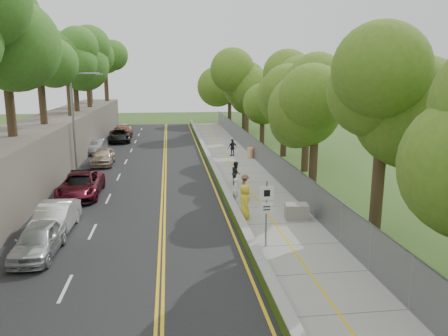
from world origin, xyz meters
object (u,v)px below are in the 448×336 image
at_px(person_far, 233,147).
at_px(streetlight, 76,115).
at_px(construction_barrel, 250,153).
at_px(car_0, 38,240).
at_px(car_2, 81,185).
at_px(car_1, 55,218).
at_px(signpost, 267,207).
at_px(concrete_block, 296,211).
at_px(painter_0, 245,202).

bearing_deg(person_far, streetlight, 0.77).
bearing_deg(person_far, construction_barrel, 117.48).
relative_size(construction_barrel, person_far, 0.59).
bearing_deg(construction_barrel, car_0, -122.20).
bearing_deg(car_2, streetlight, 100.94).
height_order(car_0, car_1, car_1).
bearing_deg(car_0, person_far, 64.15).
distance_m(signpost, concrete_block, 4.72).
distance_m(signpost, person_far, 22.76).
height_order(car_0, person_far, person_far).
bearing_deg(car_1, person_far, 60.71).
bearing_deg(person_far, signpost, 63.27).
height_order(construction_barrel, concrete_block, construction_barrel).
height_order(streetlight, concrete_block, streetlight).
distance_m(car_0, car_2, 9.55).
distance_m(streetlight, car_2, 8.28).
relative_size(construction_barrel, car_0, 0.23).
distance_m(streetlight, painter_0, 17.55).
distance_m(signpost, painter_0, 4.14).
bearing_deg(car_1, streetlight, 97.94).
bearing_deg(construction_barrel, streetlight, -163.45).
height_order(car_1, car_2, car_2).
bearing_deg(streetlight, construction_barrel, 16.55).
distance_m(streetlight, signpost, 20.72).
xyz_separation_m(streetlight, car_0, (1.46, -16.73, -3.89)).
height_order(car_1, painter_0, painter_0).
relative_size(streetlight, car_2, 1.47).
xyz_separation_m(construction_barrel, painter_0, (-3.55, -17.39, 0.48)).
bearing_deg(signpost, painter_0, 94.27).
xyz_separation_m(streetlight, construction_barrel, (14.76, 4.39, -4.11)).
distance_m(concrete_block, car_0, 13.03).
xyz_separation_m(streetlight, signpost, (11.51, -17.02, -2.68)).
xyz_separation_m(concrete_block, person_far, (-0.77, 18.97, 0.41)).
height_order(concrete_block, car_0, car_0).
bearing_deg(streetlight, signpost, -55.92).
bearing_deg(concrete_block, signpost, -124.30).
height_order(car_2, person_far, person_far).
relative_size(construction_barrel, painter_0, 0.50).
bearing_deg(construction_barrel, car_2, -138.98).
bearing_deg(car_1, painter_0, 6.77).
distance_m(painter_0, person_far, 18.77).
relative_size(concrete_block, car_0, 0.30).
relative_size(car_0, person_far, 2.54).
distance_m(concrete_block, painter_0, 2.89).
distance_m(construction_barrel, person_far, 1.99).
xyz_separation_m(signpost, painter_0, (-0.30, 4.02, -0.95)).
bearing_deg(car_1, car_2, 91.91).
bearing_deg(person_far, car_0, 39.88).
distance_m(car_1, person_far, 22.78).
bearing_deg(person_far, painter_0, 61.41).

